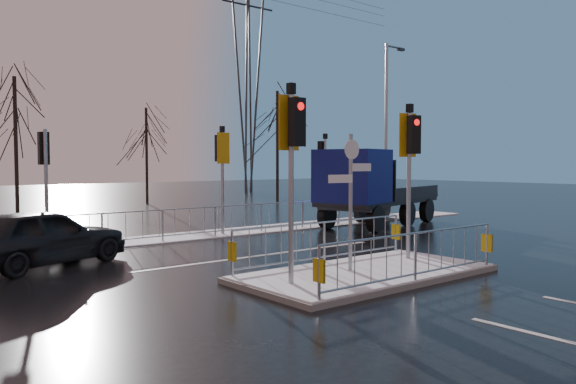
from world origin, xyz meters
TOP-DOWN VIEW (x-y plane):
  - ground at (0.00, 0.00)m, footprint 120.00×120.00m
  - snow_verge at (0.00, 8.60)m, footprint 30.00×2.00m
  - lane_markings at (0.00, -0.33)m, footprint 8.00×11.38m
  - traffic_island at (-0.01, 0.01)m, footprint 6.00×3.04m
  - far_kerb_fixtures at (0.29, 8.09)m, footprint 18.00×0.65m
  - car_far_lane at (-5.34, 5.91)m, footprint 4.66×3.08m
  - flatbed_truck at (6.93, 6.52)m, footprint 7.02×3.99m
  - tree_far_a at (-2.00, 22.00)m, footprint 3.75×3.75m
  - tree_far_b at (6.00, 24.00)m, footprint 3.25×3.25m
  - tree_far_c at (14.00, 21.00)m, footprint 4.00×4.00m
  - street_lamp_right at (10.57, 8.50)m, footprint 1.25×0.18m
  - pylon_wires at (16.88, 30.00)m, footprint 70.00×2.38m

SIDE VIEW (x-z plane):
  - ground at x=0.00m, z-range 0.00..0.00m
  - lane_markings at x=0.00m, z-range 0.00..0.01m
  - snow_verge at x=0.00m, z-range 0.00..0.04m
  - traffic_island at x=-0.01m, z-range -1.68..2.47m
  - car_far_lane at x=-5.34m, z-range 0.00..1.48m
  - far_kerb_fixtures at x=0.29m, z-range -0.90..2.93m
  - flatbed_truck at x=6.93m, z-range 0.10..3.17m
  - tree_far_b at x=6.00m, z-range 1.11..7.25m
  - street_lamp_right at x=10.57m, z-range 0.39..8.39m
  - tree_far_a at x=-2.00m, z-range 1.28..8.36m
  - tree_far_c at x=14.00m, z-range 1.37..8.92m
  - pylon_wires at x=16.88m, z-range 1.05..21.02m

